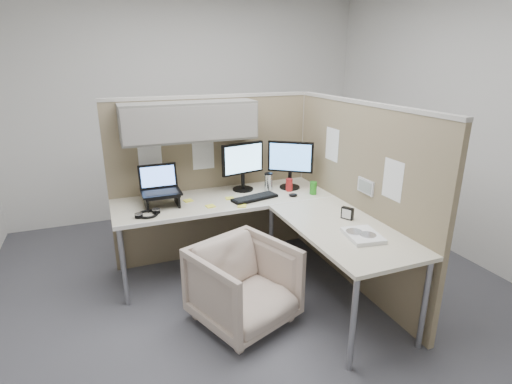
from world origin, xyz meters
name	(u,v)px	position (x,y,z in m)	size (l,w,h in m)	color
ground	(256,294)	(0.00, 0.00, 0.00)	(4.50, 4.50, 0.00)	#45454B
partition_back	(203,153)	(-0.22, 0.83, 1.10)	(2.00, 0.36, 1.63)	#8A795A
partition_right	(355,196)	(0.90, -0.07, 0.82)	(0.07, 2.03, 1.63)	#8A795A
desk	(264,214)	(0.12, 0.13, 0.69)	(2.00, 1.98, 0.73)	beige
office_chair	(244,281)	(-0.22, -0.30, 0.35)	(0.67, 0.63, 0.69)	beige
monitor_left	(243,163)	(0.14, 0.69, 1.00)	(0.44, 0.20, 0.47)	black
monitor_right	(290,161)	(0.59, 0.58, 1.00)	(0.38, 0.28, 0.47)	black
laptop_station	(161,191)	(-0.67, 0.55, 0.86)	(0.33, 0.28, 0.34)	black
keyboard	(255,198)	(0.14, 0.39, 0.74)	(0.43, 0.14, 0.02)	black
mouse	(293,195)	(0.50, 0.33, 0.74)	(0.08, 0.05, 0.03)	black
travel_mug	(268,182)	(0.36, 0.59, 0.82)	(0.08, 0.08, 0.17)	silver
soda_can_green	(313,188)	(0.71, 0.33, 0.79)	(0.07, 0.07, 0.12)	#268C1E
soda_can_silver	(289,185)	(0.54, 0.50, 0.79)	(0.07, 0.07, 0.12)	#B21E1E
sticky_note_d	(230,198)	(-0.06, 0.49, 0.73)	(0.08, 0.08, 0.01)	#F5ED40
sticky_note_c	(188,201)	(-0.43, 0.57, 0.73)	(0.08, 0.08, 0.01)	#F5ED40
sticky_note_a	(210,206)	(-0.28, 0.36, 0.73)	(0.08, 0.08, 0.01)	#F5ED40
sticky_note_b	(242,206)	(-0.03, 0.26, 0.73)	(0.08, 0.08, 0.01)	#F5ED40
headphones	(148,214)	(-0.82, 0.34, 0.74)	(0.22, 0.22, 0.03)	black
paper_stack	(363,235)	(0.57, -0.65, 0.75)	(0.27, 0.32, 0.03)	white
desk_clock	(347,213)	(0.66, -0.32, 0.78)	(0.08, 0.10, 0.10)	black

